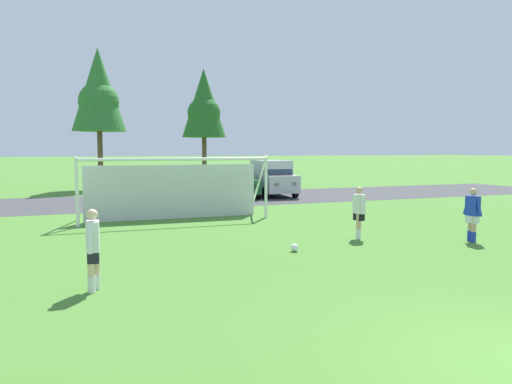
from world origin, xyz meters
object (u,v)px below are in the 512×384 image
soccer_ball (295,248)px  player_defender_far (93,250)px  player_striker_near (359,213)px  parked_car_slot_center (272,178)px  soccer_goal (174,187)px  parked_car_slot_center_left (236,182)px  parked_car_slot_left (182,185)px  player_midfield_center (472,215)px  parked_car_slot_far_left (120,186)px

soccer_ball → player_defender_far: player_defender_far is taller
player_striker_near → player_defender_far: bearing=-159.8°
player_defender_far → parked_car_slot_center: 20.35m
soccer_goal → parked_car_slot_center_left: (5.26, 7.79, -0.42)m
soccer_ball → player_defender_far: size_ratio=0.13×
player_defender_far → parked_car_slot_center_left: (8.73, 17.05, 0.05)m
parked_car_slot_left → parked_car_slot_center_left: (3.42, 0.76, 0.00)m
soccer_ball → soccer_goal: bearing=104.2°
player_midfield_center → player_defender_far: (-11.01, -1.30, 0.00)m
soccer_goal → player_midfield_center: size_ratio=4.54×
parked_car_slot_far_left → parked_car_slot_left: size_ratio=1.00×
soccer_goal → parked_car_slot_center_left: soccer_goal is taller
player_defender_far → parked_car_slot_center_left: bearing=62.9°
soccer_goal → parked_car_slot_center_left: 9.41m
parked_car_slot_center_left → parked_car_slot_center: bearing=1.2°
player_defender_far → parked_car_slot_left: 17.13m
soccer_ball → parked_car_slot_center: parked_car_slot_center is taller
parked_car_slot_center_left → parked_car_slot_center: 2.33m
soccer_ball → player_midfield_center: (5.69, -0.63, 0.71)m
player_midfield_center → player_defender_far: size_ratio=1.00×
player_striker_near → parked_car_slot_center: size_ratio=0.35×
parked_car_slot_center → soccer_ball: bearing=-110.7°
soccer_ball → player_midfield_center: player_midfield_center is taller
soccer_goal → player_striker_near: bearing=-53.8°
parked_car_slot_left → parked_car_slot_center_left: 3.51m
soccer_ball → soccer_goal: soccer_goal is taller
soccer_goal → player_striker_near: (4.60, -6.28, -0.47)m
soccer_goal → parked_car_slot_far_left: (-1.42, 7.69, -0.42)m
soccer_ball → player_midfield_center: 5.77m
player_midfield_center → parked_car_slot_center_left: (-2.28, 15.75, 0.05)m
player_striker_near → parked_car_slot_center: 14.43m
player_defender_far → parked_car_slot_center: size_ratio=0.35×
soccer_ball → player_striker_near: (2.74, 1.05, 0.71)m
player_defender_far → parked_car_slot_center_left: 19.15m
player_midfield_center → parked_car_slot_left: 16.04m
parked_car_slot_left → parked_car_slot_center: size_ratio=0.91×
parked_car_slot_center_left → parked_car_slot_center: (2.31, 0.05, 0.24)m
player_defender_far → parked_car_slot_far_left: bearing=83.1°
player_defender_far → parked_car_slot_left: size_ratio=0.38×
player_midfield_center → parked_car_slot_center_left: size_ratio=0.38×
player_striker_near → parked_car_slot_center_left: 14.09m
parked_car_slot_far_left → parked_car_slot_center: parked_car_slot_center is taller
player_striker_near → parked_car_slot_left: size_ratio=0.38×
player_defender_far → parked_car_slot_left: (5.31, 16.28, 0.05)m
parked_car_slot_far_left → parked_car_slot_center_left: 6.68m
soccer_goal → player_striker_near: 7.80m
parked_car_slot_left → player_striker_near: bearing=-78.3°
soccer_goal → parked_car_slot_center_left: size_ratio=1.74×
soccer_goal → parked_car_slot_far_left: soccer_goal is taller
player_midfield_center → player_striker_near: bearing=150.3°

